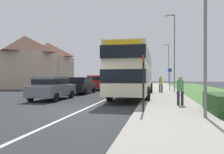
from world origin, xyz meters
The scene contains 17 objects.
ground_plane centered at (0.00, 0.00, 0.00)m, with size 120.00×120.00×0.00m, color #2D3033.
lane_marking_centre centered at (0.00, 8.00, 0.00)m, with size 0.14×60.00×0.01m, color silver.
pavement_near_side centered at (4.20, 6.00, 0.06)m, with size 3.20×68.00×0.12m, color #9E998E.
roadside_hedge centered at (6.30, 0.00, 0.45)m, with size 1.10×2.61×0.90m, color #2D5128.
double_decker_bus centered at (1.73, 7.05, 2.14)m, with size 2.80×10.82×3.70m.
parked_car_grey centered at (-3.62, 4.00, 0.89)m, with size 1.99×4.12×1.61m.
parked_car_black centered at (-3.46, 9.46, 0.86)m, with size 1.88×4.31×1.55m.
parked_car_red centered at (-3.51, 15.05, 0.95)m, with size 1.95×4.34×1.73m.
parked_car_white centered at (-3.50, 20.30, 0.90)m, with size 1.95×3.97×1.64m.
pedestrian_at_stop centered at (4.78, 2.07, 0.98)m, with size 0.34×0.34×1.67m.
pedestrian_walking_away centered at (3.91, 11.55, 0.98)m, with size 0.34×0.34×1.67m.
bus_stop_sign centered at (3.00, -0.50, 1.54)m, with size 0.09×0.52×2.60m.
cycle_route_sign centered at (4.89, 14.29, 1.43)m, with size 0.44×0.08×2.52m.
street_lamp_near centered at (5.25, -1.27, 4.28)m, with size 1.14×0.20×7.47m.
street_lamp_mid centered at (5.17, 12.98, 4.52)m, with size 1.14×0.20×7.93m.
street_lamp_far centered at (5.49, 31.73, 4.34)m, with size 1.14×0.20×7.57m.
house_terrace_far_side centered at (-14.28, 19.96, 3.61)m, with size 6.76×12.64×7.22m.
Camera 1 is at (3.60, -9.97, 1.66)m, focal length 34.91 mm.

